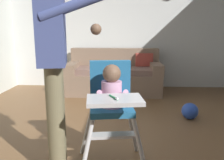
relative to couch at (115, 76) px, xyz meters
The scene contains 6 objects.
ground 2.43m from the couch, 86.79° to the right, with size 6.34×7.37×0.10m, color brown.
wall_far 1.15m from the couch, 75.51° to the left, with size 5.54×0.06×2.70m, color silver.
couch is the anchor object (origin of this frame).
high_chair 2.71m from the couch, 88.34° to the right, with size 0.68×0.78×0.96m.
adult_standing 2.88m from the couch, 97.61° to the right, with size 0.58×0.50×1.71m.
toy_ball 1.83m from the couch, 52.33° to the right, with size 0.23×0.23×0.23m, color #284CB7.
Camera 1 is at (0.04, -2.20, 1.21)m, focal length 37.47 mm.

